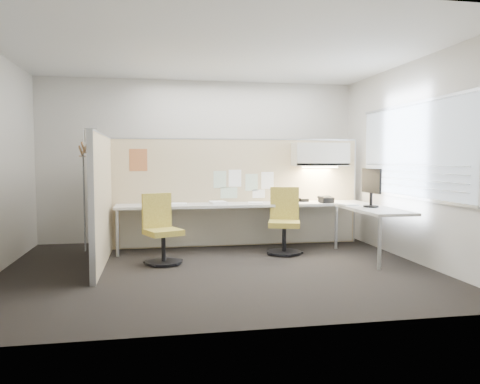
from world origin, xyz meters
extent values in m
cube|color=black|center=(0.00, 0.00, -0.01)|extent=(5.50, 4.50, 0.01)
cube|color=white|center=(0.00, 0.00, 2.80)|extent=(5.50, 4.50, 0.01)
cube|color=beige|center=(0.00, 2.25, 1.40)|extent=(5.50, 0.02, 2.80)
cube|color=beige|center=(0.00, -2.25, 1.40)|extent=(5.50, 0.02, 2.80)
cube|color=beige|center=(2.75, 0.00, 1.40)|extent=(0.02, 4.50, 2.80)
cube|color=#98A6B1|center=(2.73, 0.00, 1.55)|extent=(0.01, 2.80, 1.30)
cube|color=#C3B087|center=(0.55, 1.60, 0.88)|extent=(4.10, 0.06, 1.75)
cube|color=#C3B087|center=(-1.50, 0.50, 0.88)|extent=(0.06, 2.20, 1.75)
cube|color=beige|center=(0.60, 1.27, 0.71)|extent=(4.00, 0.60, 0.04)
cube|color=beige|center=(2.30, 0.23, 0.71)|extent=(0.60, 1.47, 0.04)
cube|color=beige|center=(0.60, 1.54, 0.34)|extent=(3.90, 0.02, 0.64)
cylinder|color=#A5A8AA|center=(-1.35, 1.02, 0.34)|extent=(0.05, 0.05, 0.69)
cylinder|color=#A5A8AA|center=(2.05, -0.45, 0.34)|extent=(0.05, 0.05, 0.69)
cylinder|color=#A5A8AA|center=(2.05, 1.02, 0.34)|extent=(0.05, 0.05, 0.69)
cube|color=beige|center=(1.90, 1.39, 1.51)|extent=(0.90, 0.36, 0.38)
cube|color=#FFEABF|center=(1.90, 1.39, 1.30)|extent=(0.60, 0.06, 0.02)
cube|color=#8CBF8C|center=(0.25, 1.57, 1.10)|extent=(0.21, 0.00, 0.28)
cube|color=white|center=(0.50, 1.57, 1.12)|extent=(0.21, 0.00, 0.28)
cube|color=#8CBF8C|center=(0.78, 1.57, 1.05)|extent=(0.21, 0.00, 0.28)
cube|color=white|center=(1.05, 1.57, 1.08)|extent=(0.21, 0.00, 0.28)
cube|color=#8CBF8C|center=(0.40, 1.57, 0.88)|extent=(0.28, 0.00, 0.18)
cube|color=white|center=(0.90, 1.57, 0.86)|extent=(0.21, 0.00, 0.14)
cube|color=orange|center=(-1.05, 1.57, 1.42)|extent=(0.28, 0.00, 0.35)
cylinder|color=black|center=(-0.69, 0.39, 0.03)|extent=(0.50, 0.50, 0.03)
cylinder|color=black|center=(-0.69, 0.39, 0.22)|extent=(0.06, 0.06, 0.38)
cube|color=#CFC34D|center=(-0.69, 0.39, 0.44)|extent=(0.58, 0.58, 0.08)
cube|color=#CFC34D|center=(-0.78, 0.58, 0.72)|extent=(0.41, 0.22, 0.48)
cylinder|color=black|center=(1.11, 0.75, 0.03)|extent=(0.52, 0.52, 0.03)
cylinder|color=black|center=(1.11, 0.75, 0.23)|extent=(0.06, 0.06, 0.40)
cube|color=#CFC34D|center=(1.11, 0.75, 0.46)|extent=(0.57, 0.57, 0.08)
cube|color=#CFC34D|center=(1.18, 0.96, 0.75)|extent=(0.44, 0.18, 0.50)
cylinder|color=black|center=(2.30, 0.33, 0.75)|extent=(0.22, 0.22, 0.02)
cylinder|color=black|center=(2.30, 0.33, 0.84)|extent=(0.04, 0.04, 0.20)
cube|color=black|center=(2.30, 0.33, 1.12)|extent=(0.05, 0.53, 0.36)
cube|color=black|center=(2.30, 0.33, 1.12)|extent=(0.02, 0.49, 0.31)
cube|color=black|center=(1.92, 1.13, 0.78)|extent=(0.22, 0.21, 0.12)
cylinder|color=black|center=(1.83, 1.15, 0.81)|extent=(0.06, 0.17, 0.04)
cube|color=black|center=(1.63, 1.35, 0.76)|extent=(0.14, 0.06, 0.05)
cube|color=black|center=(1.52, 1.39, 0.76)|extent=(0.11, 0.08, 0.06)
cube|color=silver|center=(-1.50, -0.50, 1.77)|extent=(0.14, 0.02, 0.02)
cylinder|color=silver|center=(-1.57, -0.50, 1.69)|extent=(0.02, 0.02, 0.14)
cube|color=#AD7F4C|center=(-1.57, -0.50, 1.56)|extent=(0.02, 0.43, 0.12)
cube|color=#AD7F4C|center=(-1.60, -0.47, 1.52)|extent=(0.02, 0.43, 0.12)
cube|color=#95979F|center=(-1.58, -0.55, 0.94)|extent=(0.01, 0.07, 1.08)
cube|color=white|center=(-0.75, 1.27, 0.75)|extent=(0.24, 0.30, 0.03)
cube|color=white|center=(-0.43, 1.24, 0.74)|extent=(0.25, 0.31, 0.02)
cube|color=white|center=(0.17, 1.22, 0.75)|extent=(0.27, 0.33, 0.04)
cube|color=white|center=(0.78, 1.26, 0.74)|extent=(0.28, 0.34, 0.02)
cube|color=white|center=(1.26, 1.24, 0.74)|extent=(0.26, 0.32, 0.02)
cube|color=white|center=(2.10, 0.70, 0.74)|extent=(0.27, 0.33, 0.02)
camera|label=1|loc=(-0.80, -6.00, 1.43)|focal=35.00mm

